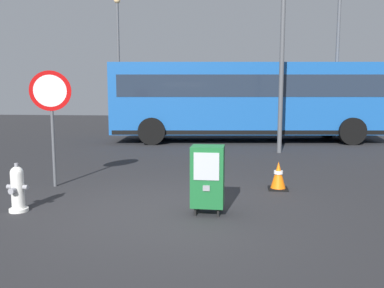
{
  "coord_description": "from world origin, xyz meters",
  "views": [
    {
      "loc": [
        1.19,
        -5.38,
        1.72
      ],
      "look_at": [
        0.3,
        1.2,
        0.9
      ],
      "focal_mm": 35.11,
      "sensor_mm": 36.0,
      "label": 1
    }
  ],
  "objects_px": {
    "traffic_cone": "(278,176)",
    "street_light_near_right": "(118,54)",
    "newspaper_box_primary": "(208,176)",
    "stop_sign": "(51,104)",
    "bus_far": "(265,98)",
    "bus_near": "(247,98)",
    "fire_hydrant": "(18,189)",
    "street_light_near_left": "(339,25)"
  },
  "relations": [
    {
      "from": "traffic_cone",
      "to": "street_light_near_right",
      "type": "relative_size",
      "value": 0.08
    },
    {
      "from": "newspaper_box_primary",
      "to": "stop_sign",
      "type": "xyz_separation_m",
      "value": [
        -3.12,
        1.31,
        1.03
      ]
    },
    {
      "from": "stop_sign",
      "to": "bus_far",
      "type": "xyz_separation_m",
      "value": [
        4.73,
        13.1,
        0.11
      ]
    },
    {
      "from": "street_light_near_right",
      "to": "newspaper_box_primary",
      "type": "bearing_deg",
      "value": -66.52
    },
    {
      "from": "bus_far",
      "to": "newspaper_box_primary",
      "type": "bearing_deg",
      "value": -95.22
    },
    {
      "from": "bus_near",
      "to": "street_light_near_right",
      "type": "height_order",
      "value": "street_light_near_right"
    },
    {
      "from": "newspaper_box_primary",
      "to": "traffic_cone",
      "type": "height_order",
      "value": "newspaper_box_primary"
    },
    {
      "from": "fire_hydrant",
      "to": "street_light_near_right",
      "type": "relative_size",
      "value": 0.11
    },
    {
      "from": "fire_hydrant",
      "to": "bus_near",
      "type": "xyz_separation_m",
      "value": [
        3.53,
        9.97,
        1.36
      ]
    },
    {
      "from": "newspaper_box_primary",
      "to": "bus_near",
      "type": "relative_size",
      "value": 0.09
    },
    {
      "from": "fire_hydrant",
      "to": "street_light_near_right",
      "type": "height_order",
      "value": "street_light_near_right"
    },
    {
      "from": "newspaper_box_primary",
      "to": "stop_sign",
      "type": "relative_size",
      "value": 0.46
    },
    {
      "from": "street_light_near_right",
      "to": "stop_sign",
      "type": "bearing_deg",
      "value": -77.17
    },
    {
      "from": "fire_hydrant",
      "to": "street_light_near_right",
      "type": "bearing_deg",
      "value": 102.41
    },
    {
      "from": "fire_hydrant",
      "to": "bus_near",
      "type": "bearing_deg",
      "value": 70.53
    },
    {
      "from": "fire_hydrant",
      "to": "bus_near",
      "type": "relative_size",
      "value": 0.07
    },
    {
      "from": "fire_hydrant",
      "to": "street_light_near_left",
      "type": "relative_size",
      "value": 0.09
    },
    {
      "from": "stop_sign",
      "to": "street_light_near_right",
      "type": "xyz_separation_m",
      "value": [
        -2.81,
        12.32,
        2.35
      ]
    },
    {
      "from": "stop_sign",
      "to": "fire_hydrant",
      "type": "bearing_deg",
      "value": -80.93
    },
    {
      "from": "stop_sign",
      "to": "newspaper_box_primary",
      "type": "bearing_deg",
      "value": -22.8
    },
    {
      "from": "bus_far",
      "to": "street_light_near_left",
      "type": "bearing_deg",
      "value": -46.7
    },
    {
      "from": "newspaper_box_primary",
      "to": "stop_sign",
      "type": "height_order",
      "value": "stop_sign"
    },
    {
      "from": "street_light_near_right",
      "to": "fire_hydrant",
      "type": "bearing_deg",
      "value": -77.59
    },
    {
      "from": "street_light_near_left",
      "to": "bus_far",
      "type": "bearing_deg",
      "value": 132.12
    },
    {
      "from": "stop_sign",
      "to": "traffic_cone",
      "type": "bearing_deg",
      "value": 4.55
    },
    {
      "from": "stop_sign",
      "to": "street_light_near_right",
      "type": "distance_m",
      "value": 12.86
    },
    {
      "from": "newspaper_box_primary",
      "to": "street_light_near_left",
      "type": "bearing_deg",
      "value": 68.85
    },
    {
      "from": "bus_far",
      "to": "street_light_near_left",
      "type": "xyz_separation_m",
      "value": [
        2.77,
        -3.07,
        3.03
      ]
    },
    {
      "from": "stop_sign",
      "to": "bus_far",
      "type": "relative_size",
      "value": 0.21
    },
    {
      "from": "newspaper_box_primary",
      "to": "bus_far",
      "type": "xyz_separation_m",
      "value": [
        1.61,
        14.41,
        1.14
      ]
    },
    {
      "from": "fire_hydrant",
      "to": "bus_far",
      "type": "relative_size",
      "value": 0.07
    },
    {
      "from": "bus_far",
      "to": "bus_near",
      "type": "bearing_deg",
      "value": -100.18
    },
    {
      "from": "stop_sign",
      "to": "bus_near",
      "type": "bearing_deg",
      "value": 65.69
    },
    {
      "from": "bus_near",
      "to": "street_light_near_left",
      "type": "height_order",
      "value": "street_light_near_left"
    },
    {
      "from": "newspaper_box_primary",
      "to": "bus_far",
      "type": "relative_size",
      "value": 0.1
    },
    {
      "from": "newspaper_box_primary",
      "to": "street_light_near_right",
      "type": "height_order",
      "value": "street_light_near_right"
    },
    {
      "from": "stop_sign",
      "to": "traffic_cone",
      "type": "relative_size",
      "value": 4.21
    },
    {
      "from": "bus_near",
      "to": "street_light_near_left",
      "type": "distance_m",
      "value": 5.07
    },
    {
      "from": "bus_far",
      "to": "street_light_near_right",
      "type": "height_order",
      "value": "street_light_near_right"
    },
    {
      "from": "bus_near",
      "to": "street_light_near_left",
      "type": "relative_size",
      "value": 1.29
    },
    {
      "from": "street_light_near_right",
      "to": "bus_far",
      "type": "bearing_deg",
      "value": 5.84
    },
    {
      "from": "newspaper_box_primary",
      "to": "traffic_cone",
      "type": "relative_size",
      "value": 1.92
    }
  ]
}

